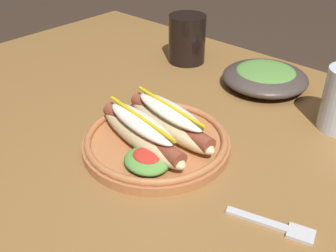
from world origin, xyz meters
TOP-DOWN VIEW (x-y plane):
  - dining_table at (0.00, 0.00)m, footprint 1.44×0.80m
  - hot_dog_plate at (-0.05, -0.10)m, footprint 0.25×0.25m
  - fork at (0.20, -0.12)m, footprint 0.12×0.05m
  - soda_cup at (-0.25, 0.23)m, footprint 0.09×0.09m
  - side_bowl at (-0.03, 0.24)m, footprint 0.19×0.19m

SIDE VIEW (x-z plane):
  - dining_table at x=0.00m, z-range 0.27..1.01m
  - fork at x=0.20m, z-range 0.74..0.74m
  - side_bowl at x=-0.03m, z-range 0.74..0.79m
  - hot_dog_plate at x=-0.05m, z-range 0.73..0.80m
  - soda_cup at x=-0.25m, z-range 0.74..0.86m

